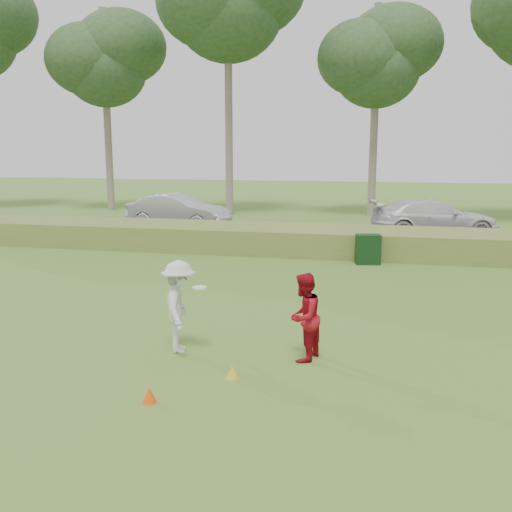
% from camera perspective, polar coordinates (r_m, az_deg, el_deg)
% --- Properties ---
extents(ground, '(120.00, 120.00, 0.00)m').
position_cam_1_polar(ground, '(9.97, -5.33, -11.55)').
color(ground, '#446D24').
rests_on(ground, ground).
extents(reed_strip, '(80.00, 3.00, 0.90)m').
position_cam_1_polar(reed_strip, '(21.22, 4.91, 1.62)').
color(reed_strip, '#5C712D').
rests_on(reed_strip, ground).
extents(park_road, '(80.00, 6.00, 0.06)m').
position_cam_1_polar(park_road, '(26.18, 6.47, 2.38)').
color(park_road, '#2D2D2D').
rests_on(park_road, ground).
extents(tree_2, '(6.50, 6.50, 12.00)m').
position_cam_1_polar(tree_2, '(37.25, -14.91, 18.33)').
color(tree_2, gray).
rests_on(tree_2, ground).
extents(tree_3, '(7.80, 7.80, 15.50)m').
position_cam_1_polar(tree_3, '(33.91, -2.83, 23.98)').
color(tree_3, gray).
rests_on(tree_3, ground).
extents(tree_4, '(6.24, 6.24, 11.50)m').
position_cam_1_polar(tree_4, '(33.61, 11.96, 18.68)').
color(tree_4, gray).
rests_on(tree_4, ground).
extents(player_white, '(1.01, 1.26, 1.74)m').
position_cam_1_polar(player_white, '(10.75, -7.67, -5.04)').
color(player_white, silver).
rests_on(player_white, ground).
extents(player_red, '(0.79, 0.91, 1.60)m').
position_cam_1_polar(player_red, '(10.28, 4.79, -6.10)').
color(player_red, '#A10D1C').
rests_on(player_red, ground).
extents(cone_orange, '(0.22, 0.22, 0.24)m').
position_cam_1_polar(cone_orange, '(8.96, -10.61, -13.48)').
color(cone_orange, '#E1480B').
rests_on(cone_orange, ground).
extents(cone_yellow, '(0.20, 0.20, 0.23)m').
position_cam_1_polar(cone_yellow, '(9.68, -2.39, -11.49)').
color(cone_yellow, yellow).
rests_on(cone_yellow, ground).
extents(utility_cabinet, '(0.88, 0.65, 0.99)m').
position_cam_1_polar(utility_cabinet, '(19.24, 11.14, 0.66)').
color(utility_cabinet, black).
rests_on(utility_cabinet, ground).
extents(car_mid, '(5.08, 2.39, 1.61)m').
position_cam_1_polar(car_mid, '(27.40, -7.76, 4.47)').
color(car_mid, silver).
rests_on(car_mid, park_road).
extents(car_right, '(5.72, 3.26, 1.56)m').
position_cam_1_polar(car_right, '(25.87, 17.36, 3.67)').
color(car_right, silver).
rests_on(car_right, park_road).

